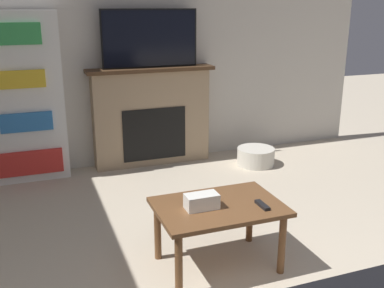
{
  "coord_description": "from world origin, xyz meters",
  "views": [
    {
      "loc": [
        -1.13,
        -0.56,
        1.75
      ],
      "look_at": [
        0.03,
        2.58,
        0.72
      ],
      "focal_mm": 42.0,
      "sensor_mm": 36.0,
      "label": 1
    }
  ],
  "objects_px": {
    "tv": "(150,39)",
    "bookshelf": "(24,99)",
    "storage_basket": "(256,156)",
    "fireplace": "(152,116)",
    "coffee_table": "(219,214)"
  },
  "relations": [
    {
      "from": "tv",
      "to": "bookshelf",
      "type": "relative_size",
      "value": 0.61
    },
    {
      "from": "tv",
      "to": "storage_basket",
      "type": "relative_size",
      "value": 2.47
    },
    {
      "from": "fireplace",
      "to": "bookshelf",
      "type": "height_order",
      "value": "bookshelf"
    },
    {
      "from": "tv",
      "to": "bookshelf",
      "type": "height_order",
      "value": "tv"
    },
    {
      "from": "coffee_table",
      "to": "storage_basket",
      "type": "xyz_separation_m",
      "value": [
        1.24,
        1.77,
        -0.3
      ]
    },
    {
      "from": "fireplace",
      "to": "bookshelf",
      "type": "bearing_deg",
      "value": -179.03
    },
    {
      "from": "fireplace",
      "to": "storage_basket",
      "type": "bearing_deg",
      "value": -23.7
    },
    {
      "from": "fireplace",
      "to": "coffee_table",
      "type": "xyz_separation_m",
      "value": [
        -0.15,
        -2.25,
        -0.16
      ]
    },
    {
      "from": "tv",
      "to": "bookshelf",
      "type": "distance_m",
      "value": 1.44
    },
    {
      "from": "tv",
      "to": "storage_basket",
      "type": "distance_m",
      "value": 1.77
    },
    {
      "from": "storage_basket",
      "to": "fireplace",
      "type": "bearing_deg",
      "value": 156.3
    },
    {
      "from": "bookshelf",
      "to": "storage_basket",
      "type": "relative_size",
      "value": 4.03
    },
    {
      "from": "coffee_table",
      "to": "bookshelf",
      "type": "xyz_separation_m",
      "value": [
        -1.18,
        2.23,
        0.46
      ]
    },
    {
      "from": "tv",
      "to": "bookshelf",
      "type": "bearing_deg",
      "value": -179.89
    },
    {
      "from": "coffee_table",
      "to": "bookshelf",
      "type": "distance_m",
      "value": 2.56
    }
  ]
}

